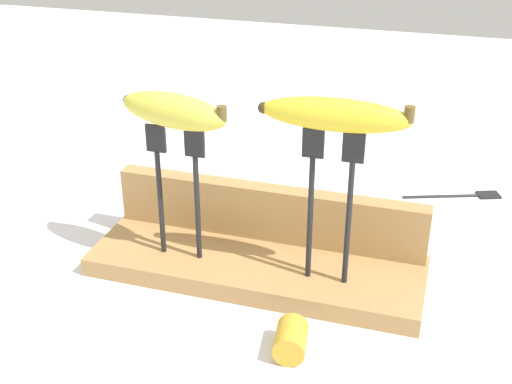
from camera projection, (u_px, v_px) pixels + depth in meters
The scene contains 9 objects.
ground_plane at pixel (256, 274), 0.91m from camera, with size 3.00×3.00×0.00m, color silver.
wooden_board at pixel (256, 266), 0.90m from camera, with size 0.45×0.15×0.03m, color #A87F4C.
board_backstop at pixel (269, 212), 0.93m from camera, with size 0.44×0.03×0.08m, color #A87F4C.
fork_stand_left at pixel (177, 181), 0.86m from camera, with size 0.08×0.01×0.18m.
fork_stand_right at pixel (330, 195), 0.80m from camera, with size 0.07×0.01×0.20m.
banana_raised_left at pixel (173, 111), 0.81m from camera, with size 0.16×0.08×0.04m.
banana_raised_right at pixel (335, 115), 0.75m from camera, with size 0.18×0.04×0.04m.
fork_fallen_near at pixel (465, 195), 1.12m from camera, with size 0.16×0.07×0.01m.
banana_chunk_near at pixel (291, 339), 0.76m from camera, with size 0.04×0.06×0.04m.
Camera 1 is at (0.23, -0.73, 0.51)m, focal length 46.63 mm.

